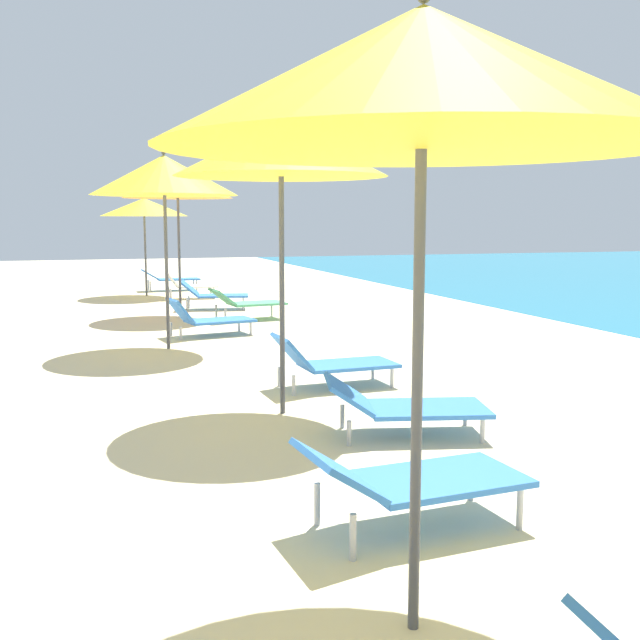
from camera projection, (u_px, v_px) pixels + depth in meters
The scene contains 13 objects.
umbrella_third at pixel (423, 78), 3.16m from camera, with size 2.27×2.27×2.81m.
lounger_third_shoreside at pixel (411, 478), 4.56m from camera, with size 1.42×0.73×0.56m.
umbrella_fourth at pixel (281, 150), 7.01m from camera, with size 2.00×2.00×2.81m.
lounger_fourth_shoreside at pixel (332, 361), 8.43m from camera, with size 1.38×0.68×0.62m.
lounger_fourth_inland at pixel (404, 405), 6.55m from camera, with size 1.51×0.97×0.51m.
umbrella_fifth at pixel (164, 175), 10.66m from camera, with size 2.07×2.07×2.82m.
lounger_fifth_shoreside at pixel (209, 318), 12.17m from camera, with size 1.43×0.84×0.63m.
umbrella_sixth at pixel (178, 187), 14.35m from camera, with size 2.09×2.09×2.74m.
lounger_sixth_shoreside at pixel (213, 294), 15.75m from camera, with size 1.48×0.89×0.61m.
lounger_sixth_inland at pixel (247, 302), 14.11m from camera, with size 1.43×0.82×0.60m.
umbrella_farthest at pixel (144, 207), 18.29m from camera, with size 2.09×2.09×2.43m.
lounger_farthest_shoreside at pixel (170, 278), 19.90m from camera, with size 1.49×0.61×0.57m.
lounger_farthest_inland at pixel (190, 285), 17.88m from camera, with size 1.19×0.55×0.63m.
Camera 1 is at (-1.75, 5.21, 1.86)m, focal length 42.50 mm.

